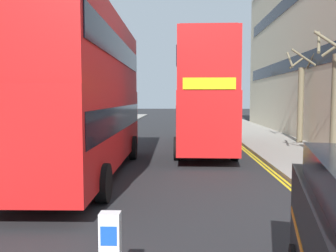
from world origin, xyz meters
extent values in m
cube|color=gray|center=(6.50, 16.00, 0.07)|extent=(4.00, 80.00, 0.14)
cube|color=gray|center=(-6.50, 16.00, 0.07)|extent=(4.00, 80.00, 0.14)
cube|color=yellow|center=(4.40, 14.00, 0.00)|extent=(0.10, 56.00, 0.01)
cube|color=yellow|center=(4.24, 14.00, 0.00)|extent=(0.10, 56.00, 0.01)
cube|color=white|center=(0.00, 3.60, 0.73)|extent=(0.28, 0.20, 0.95)
cube|color=blue|center=(0.00, 3.50, 0.92)|extent=(0.22, 0.01, 0.26)
cube|color=red|center=(-2.40, 11.43, 1.74)|extent=(2.72, 10.85, 2.60)
cube|color=red|center=(-2.40, 11.43, 4.29)|extent=(2.66, 10.63, 2.50)
cube|color=black|center=(-2.40, 11.43, 2.04)|extent=(2.74, 10.42, 0.84)
cube|color=black|center=(-2.40, 11.43, 4.39)|extent=(2.72, 10.20, 0.80)
cube|color=yellow|center=(-2.51, 16.81, 3.29)|extent=(2.00, 0.10, 0.44)
cube|color=maroon|center=(-2.40, 11.43, 5.59)|extent=(2.45, 9.76, 0.10)
cylinder|color=black|center=(-3.72, 14.75, 0.52)|extent=(0.32, 1.05, 1.04)
cylinder|color=black|center=(-1.22, 14.80, 0.52)|extent=(0.32, 1.05, 1.04)
cylinder|color=black|center=(-3.58, 8.05, 0.52)|extent=(0.32, 1.05, 1.04)
cylinder|color=black|center=(-1.08, 8.10, 0.52)|extent=(0.32, 1.05, 1.04)
cube|color=red|center=(2.06, 17.96, 1.74)|extent=(2.62, 10.83, 2.60)
cube|color=red|center=(2.06, 17.96, 4.29)|extent=(2.57, 10.61, 2.50)
cube|color=black|center=(2.06, 17.96, 2.04)|extent=(2.65, 10.40, 0.84)
cube|color=black|center=(2.06, 17.96, 4.39)|extent=(2.64, 10.18, 0.80)
cube|color=yellow|center=(2.00, 12.58, 3.29)|extent=(2.00, 0.08, 0.44)
cube|color=maroon|center=(2.06, 17.96, 5.59)|extent=(2.36, 9.75, 0.10)
cylinder|color=black|center=(3.27, 14.60, 0.52)|extent=(0.31, 1.04, 1.04)
cylinder|color=black|center=(0.77, 14.63, 0.52)|extent=(0.31, 1.04, 1.04)
cylinder|color=black|center=(3.35, 21.30, 0.52)|extent=(0.31, 1.04, 1.04)
cylinder|color=black|center=(0.85, 21.33, 0.52)|extent=(0.31, 1.04, 1.04)
cylinder|color=#6B6047|center=(7.95, 20.31, 2.32)|extent=(0.34, 0.34, 4.37)
cylinder|color=#6B6047|center=(8.48, 20.34, 4.88)|extent=(0.17, 1.12, 0.83)
cylinder|color=#6B6047|center=(7.83, 20.78, 4.85)|extent=(1.02, 0.37, 0.76)
cylinder|color=#6B6047|center=(7.27, 20.35, 4.98)|extent=(0.20, 1.40, 1.03)
cylinder|color=#6B6047|center=(7.86, 19.61, 5.00)|extent=(1.46, 0.31, 1.07)
cylinder|color=#6B6047|center=(5.98, 36.85, 2.44)|extent=(0.31, 0.31, 4.60)
cylinder|color=#6B6047|center=(6.47, 36.86, 5.08)|extent=(0.13, 1.03, 0.77)
cylinder|color=#6B6047|center=(6.09, 37.33, 5.08)|extent=(1.03, 0.33, 0.77)
cylinder|color=#6B6047|center=(5.62, 37.30, 5.14)|extent=(1.01, 0.84, 0.89)
cylinder|color=#6B6047|center=(5.57, 36.70, 5.05)|extent=(0.44, 0.93, 0.71)
cylinder|color=#6B6047|center=(6.32, 36.22, 5.24)|extent=(1.37, 0.79, 1.09)
cylinder|color=#6B6047|center=(7.13, 13.52, 2.31)|extent=(0.40, 0.40, 4.34)
cylinder|color=#6B6047|center=(6.46, 13.75, 4.98)|extent=(0.61, 1.43, 1.08)
cylinder|color=#6B6047|center=(6.62, 13.14, 4.93)|extent=(0.88, 1.14, 0.98)
cube|color=black|center=(8.48, 24.95, 9.54)|extent=(0.04, 24.64, 1.00)
cube|color=black|center=(8.48, 24.95, 5.04)|extent=(0.04, 24.64, 1.00)
camera|label=1|loc=(0.96, -1.08, 2.75)|focal=38.38mm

